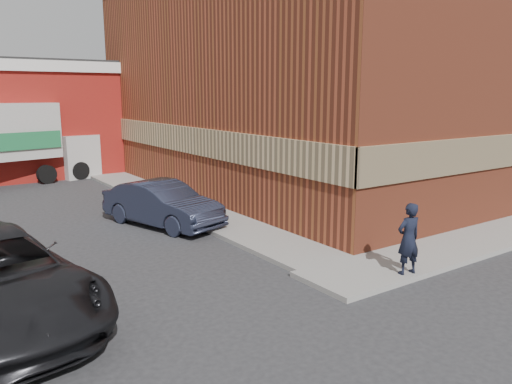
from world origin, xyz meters
TOP-DOWN VIEW (x-y plane):
  - ground at (0.00, 0.00)m, footprint 90.00×90.00m
  - brick_building at (8.50, 9.00)m, footprint 14.25×18.25m
  - sidewalk_west at (0.60, 9.00)m, footprint 1.80×18.00m
  - man at (1.57, -1.55)m, footprint 0.64×0.47m
  - sedan at (-1.02, 5.70)m, footprint 2.65×4.43m
  - box_truck at (-3.85, 16.14)m, footprint 7.62×3.56m

SIDE VIEW (x-z plane):
  - ground at x=0.00m, z-range 0.00..0.00m
  - sidewalk_west at x=0.60m, z-range 0.00..0.12m
  - sedan at x=-1.02m, z-range 0.00..1.38m
  - man at x=1.57m, z-range 0.12..1.72m
  - box_truck at x=-3.85m, z-range 0.28..3.90m
  - brick_building at x=8.50m, z-range 0.00..9.36m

